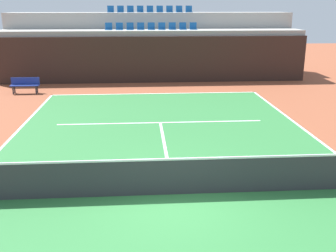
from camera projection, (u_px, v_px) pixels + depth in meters
The scene contains 12 objects.
ground_plane at pixel (174, 195), 10.03m from camera, with size 80.00×80.00×0.00m, color brown.
court_surface at pixel (174, 194), 10.03m from camera, with size 11.00×24.00×0.01m, color #2D7238.
baseline_far at pixel (155, 94), 21.43m from camera, with size 11.00×0.10×0.00m, color white.
service_line_far at pixel (160, 123), 16.14m from camera, with size 8.26×0.10×0.00m, color white.
centre_service_line at pixel (165, 150), 13.08m from camera, with size 0.10×6.40×0.00m, color white.
back_wall at pixel (152, 60), 24.27m from camera, with size 18.98×0.30×2.77m, color black.
stands_tier_lower at pixel (152, 54), 25.51m from camera, with size 18.98×2.40×3.09m, color #9E9E99.
stands_tier_upper at pixel (150, 43), 27.65m from camera, with size 18.98×2.40×4.10m, color #9E9E99.
seating_row_lower at pixel (151, 28), 25.12m from camera, with size 5.78×0.44×0.44m.
seating_row_upper at pixel (150, 10), 27.11m from camera, with size 5.78×0.44×0.44m.
tennis_net at pixel (174, 176), 9.88m from camera, with size 11.08×0.08×1.07m.
player_bench at pixel (25, 84), 21.40m from camera, with size 1.50×0.40×0.85m.
Camera 1 is at (-0.80, -9.06, 4.57)m, focal length 42.62 mm.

